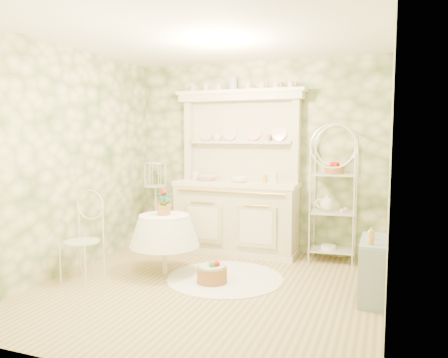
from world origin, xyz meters
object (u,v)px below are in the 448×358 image
(round_table, at_px, (165,246))
(floor_basket, at_px, (212,275))
(bakers_rack, at_px, (333,194))
(cafe_chair, at_px, (82,237))
(kitchen_dresser, at_px, (236,172))
(birdcage_stand, at_px, (156,197))
(side_shelf, at_px, (373,271))

(round_table, height_order, floor_basket, round_table)
(bakers_rack, bearing_deg, cafe_chair, -150.95)
(kitchen_dresser, xyz_separation_m, birdcage_stand, (-1.23, -0.10, -0.39))
(bakers_rack, height_order, side_shelf, bakers_rack)
(bakers_rack, relative_size, side_shelf, 2.59)
(birdcage_stand, distance_m, floor_basket, 1.98)
(cafe_chair, bearing_deg, round_table, 31.76)
(round_table, xyz_separation_m, floor_basket, (0.66, -0.12, -0.24))
(birdcage_stand, bearing_deg, bakers_rack, 3.25)
(bakers_rack, height_order, floor_basket, bakers_rack)
(floor_basket, bearing_deg, birdcage_stand, 138.78)
(kitchen_dresser, distance_m, round_table, 1.54)
(bakers_rack, xyz_separation_m, floor_basket, (-1.16, -1.38, -0.79))
(side_shelf, distance_m, cafe_chair, 3.19)
(kitchen_dresser, distance_m, bakers_rack, 1.36)
(side_shelf, distance_m, birdcage_stand, 3.33)
(side_shelf, distance_m, round_table, 2.37)
(round_table, xyz_separation_m, birdcage_stand, (-0.74, 1.11, 0.41))
(cafe_chair, bearing_deg, floor_basket, 12.99)
(side_shelf, relative_size, cafe_chair, 0.69)
(side_shelf, relative_size, floor_basket, 2.35)
(round_table, relative_size, cafe_chair, 0.68)
(floor_basket, bearing_deg, bakers_rack, 49.96)
(bakers_rack, bearing_deg, round_table, -151.15)
(kitchen_dresser, bearing_deg, bakers_rack, 1.88)
(bakers_rack, relative_size, cafe_chair, 1.78)
(bakers_rack, distance_m, side_shelf, 1.48)
(kitchen_dresser, height_order, bakers_rack, kitchen_dresser)
(side_shelf, xyz_separation_m, round_table, (-2.37, -0.01, 0.04))
(kitchen_dresser, distance_m, cafe_chair, 2.26)
(cafe_chair, height_order, birdcage_stand, birdcage_stand)
(kitchen_dresser, relative_size, bakers_rack, 1.29)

